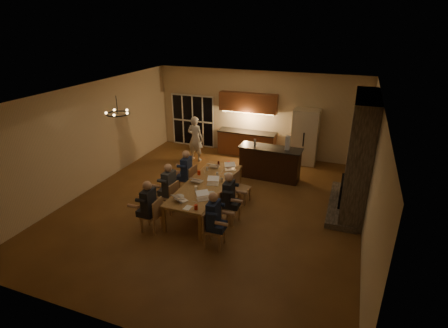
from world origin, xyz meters
TOP-DOWN VIEW (x-y plane):
  - floor at (0.00, 0.00)m, footprint 9.00×9.00m
  - back_wall at (0.00, 4.52)m, footprint 8.00×0.04m
  - left_wall at (-4.02, 0.00)m, footprint 0.04×9.00m
  - right_wall at (4.02, 0.00)m, footprint 0.04×9.00m
  - ceiling at (0.00, 0.00)m, footprint 8.00×9.00m
  - french_doors at (-2.70, 4.47)m, footprint 1.86×0.08m
  - fireplace at (3.70, 1.20)m, footprint 0.58×2.50m
  - kitchenette at (-0.30, 4.20)m, footprint 2.24×0.68m
  - refrigerator at (1.90, 4.15)m, footprint 0.90×0.68m
  - dining_table at (-0.12, -0.17)m, footprint 1.10×3.11m
  - bar_island at (1.06, 2.39)m, footprint 2.06×0.75m
  - chair_left_near at (-0.96, -1.70)m, footprint 0.45×0.45m
  - chair_left_mid at (-1.02, -0.70)m, footprint 0.49×0.49m
  - chair_left_far at (-1.02, 0.48)m, footprint 0.48×0.48m
  - chair_right_near at (0.76, -1.75)m, footprint 0.46×0.46m
  - chair_right_mid at (0.75, -0.63)m, footprint 0.51×0.51m
  - chair_right_far at (0.70, 0.51)m, footprint 0.51×0.51m
  - person_left_near at (-0.97, -1.74)m, footprint 0.61×0.61m
  - person_right_near at (0.73, -1.72)m, footprint 0.61×0.61m
  - person_left_mid at (-1.02, -0.62)m, footprint 0.63×0.63m
  - person_right_mid at (0.71, -0.63)m, footprint 0.63×0.63m
  - person_left_far at (-1.02, 0.45)m, footprint 0.65×0.65m
  - standing_person at (-1.91, 2.99)m, footprint 0.65×0.46m
  - chandelier at (-2.09, -1.06)m, footprint 0.58×0.58m
  - laptop_a at (-0.33, -1.25)m, footprint 0.42×0.40m
  - laptop_b at (0.17, -1.02)m, footprint 0.42×0.42m
  - laptop_c at (-0.41, -0.13)m, footprint 0.33×0.30m
  - laptop_d at (0.07, -0.14)m, footprint 0.38×0.35m
  - laptop_e at (-0.36, 0.99)m, footprint 0.33×0.29m
  - laptop_f at (0.18, 0.96)m, footprint 0.41×0.39m
  - mug_front at (-0.23, -0.59)m, footprint 0.08×0.08m
  - mug_mid at (-0.03, 0.44)m, footprint 0.07×0.07m
  - mug_back at (-0.45, 0.69)m, footprint 0.07×0.07m
  - redcup_near at (0.21, -1.54)m, footprint 0.08×0.08m
  - redcup_mid at (-0.55, 0.30)m, footprint 0.09×0.09m
  - redcup_far at (0.01, 1.28)m, footprint 0.09×0.09m
  - can_silver at (-0.13, -0.82)m, footprint 0.06×0.06m
  - can_cola at (-0.28, 1.18)m, footprint 0.06×0.06m
  - can_right at (0.25, 0.07)m, footprint 0.07×0.07m
  - plate_near at (0.23, -0.66)m, footprint 0.23×0.23m
  - plate_left at (-0.46, -1.12)m, footprint 0.27×0.27m
  - plate_far at (0.25, 0.61)m, footprint 0.26×0.26m
  - notepad at (-0.00, -1.55)m, footprint 0.17×0.23m
  - bar_bottle at (0.53, 2.35)m, footprint 0.08×0.08m
  - bar_blender at (1.59, 2.40)m, footprint 0.15×0.15m

SIDE VIEW (x-z plane):
  - floor at x=0.00m, z-range 0.00..0.00m
  - dining_table at x=-0.12m, z-range 0.00..0.75m
  - chair_left_near at x=-0.96m, z-range 0.00..0.89m
  - chair_left_mid at x=-1.02m, z-range 0.00..0.89m
  - chair_left_far at x=-1.02m, z-range 0.00..0.89m
  - chair_right_near at x=0.76m, z-range 0.00..0.89m
  - chair_right_mid at x=0.75m, z-range 0.00..0.89m
  - chair_right_far at x=0.70m, z-range 0.00..0.89m
  - bar_island at x=1.06m, z-range 0.00..1.08m
  - person_left_near at x=-0.97m, z-range 0.00..1.38m
  - person_right_near at x=0.73m, z-range 0.00..1.38m
  - person_left_mid at x=-1.02m, z-range 0.00..1.38m
  - person_right_mid at x=0.71m, z-range 0.00..1.38m
  - person_left_far at x=-1.02m, z-range 0.00..1.38m
  - notepad at x=0.00m, z-range 0.75..0.76m
  - plate_near at x=0.23m, z-range 0.75..0.77m
  - plate_left at x=-0.46m, z-range 0.75..0.77m
  - plate_far at x=0.25m, z-range 0.75..0.77m
  - mug_front at x=-0.23m, z-range 0.75..0.85m
  - mug_mid at x=-0.03m, z-range 0.75..0.85m
  - mug_back at x=-0.45m, z-range 0.75..0.85m
  - redcup_near at x=0.21m, z-range 0.75..0.87m
  - redcup_mid at x=-0.55m, z-range 0.75..0.87m
  - redcup_far at x=0.01m, z-range 0.75..0.87m
  - can_silver at x=-0.13m, z-range 0.75..0.87m
  - can_cola at x=-0.28m, z-range 0.75..0.87m
  - can_right at x=0.25m, z-range 0.75..0.87m
  - standing_person at x=-1.91m, z-range 0.00..1.69m
  - laptop_a at x=-0.33m, z-range 0.75..0.98m
  - laptop_b at x=0.17m, z-range 0.75..0.98m
  - laptop_c at x=-0.41m, z-range 0.75..0.98m
  - laptop_d at x=0.07m, z-range 0.75..0.98m
  - laptop_e at x=-0.36m, z-range 0.75..0.98m
  - laptop_f at x=0.18m, z-range 0.75..0.98m
  - refrigerator at x=1.90m, z-range 0.00..2.00m
  - french_doors at x=-2.70m, z-range 0.00..2.10m
  - kitchenette at x=-0.30m, z-range 0.00..2.40m
  - bar_bottle at x=0.53m, z-range 1.08..1.32m
  - bar_blender at x=1.59m, z-range 1.08..1.53m
  - back_wall at x=0.00m, z-range 0.00..3.20m
  - left_wall at x=-4.02m, z-range 0.00..3.20m
  - right_wall at x=4.02m, z-range 0.00..3.20m
  - fireplace at x=3.70m, z-range 0.00..3.20m
  - chandelier at x=-2.09m, z-range 2.73..2.77m
  - ceiling at x=0.00m, z-range 3.20..3.24m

